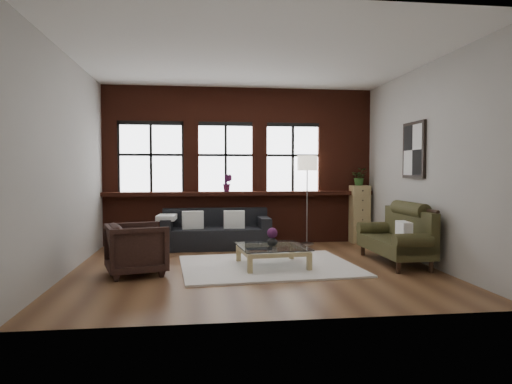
{
  "coord_description": "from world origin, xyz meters",
  "views": [
    {
      "loc": [
        -0.84,
        -6.94,
        1.5
      ],
      "look_at": [
        0.1,
        0.6,
        1.15
      ],
      "focal_mm": 32.0,
      "sensor_mm": 36.0,
      "label": 1
    }
  ],
  "objects": [
    {
      "name": "brick_backwall",
      "position": [
        0.0,
        2.44,
        1.6
      ],
      "size": [
        5.5,
        0.12,
        3.2
      ],
      "primitive_type": null,
      "color": "#4E1E12",
      "rests_on": "floor"
    },
    {
      "name": "wall_poster",
      "position": [
        2.72,
        0.3,
        1.85
      ],
      "size": [
        0.05,
        0.74,
        0.94
      ],
      "primitive_type": null,
      "color": "black",
      "rests_on": "wall_right"
    },
    {
      "name": "ceiling",
      "position": [
        0.0,
        0.0,
        3.2
      ],
      "size": [
        5.5,
        5.5,
        0.0
      ],
      "primitive_type": "plane",
      "rotation": [
        3.14,
        0.0,
        0.0
      ],
      "color": "white",
      "rests_on": "ground"
    },
    {
      "name": "potted_plant_top",
      "position": [
        2.49,
        2.24,
        1.38
      ],
      "size": [
        0.41,
        0.39,
        0.36
      ],
      "primitive_type": "imported",
      "rotation": [
        0.0,
        0.0,
        -0.4
      ],
      "color": "#2D5923",
      "rests_on": "drawer_chest"
    },
    {
      "name": "armchair",
      "position": [
        -1.75,
        -0.24,
        0.37
      ],
      "size": [
        1.02,
        1.0,
        0.75
      ],
      "primitive_type": "imported",
      "rotation": [
        0.0,
        0.0,
        1.86
      ],
      "color": "black",
      "rests_on": "floor"
    },
    {
      "name": "shag_rug",
      "position": [
        0.22,
        0.07,
        0.01
      ],
      "size": [
        2.83,
        2.3,
        0.03
      ],
      "primitive_type": "cube",
      "rotation": [
        0.0,
        0.0,
        0.08
      ],
      "color": "silver",
      "rests_on": "floor"
    },
    {
      "name": "wall_right",
      "position": [
        2.75,
        0.0,
        1.6
      ],
      "size": [
        0.0,
        5.0,
        5.0
      ],
      "primitive_type": "plane",
      "rotation": [
        1.57,
        0.0,
        -1.57
      ],
      "color": "#A9A69D",
      "rests_on": "ground"
    },
    {
      "name": "window_right",
      "position": [
        1.1,
        2.45,
        1.75
      ],
      "size": [
        1.38,
        0.1,
        1.5
      ],
      "primitive_type": null,
      "color": "black",
      "rests_on": "brick_backwall"
    },
    {
      "name": "wall_back",
      "position": [
        0.0,
        2.5,
        1.6
      ],
      "size": [
        5.5,
        0.0,
        5.5
      ],
      "primitive_type": "plane",
      "rotation": [
        1.57,
        0.0,
        0.0
      ],
      "color": "#A9A69D",
      "rests_on": "ground"
    },
    {
      "name": "floor_lamp",
      "position": [
        1.33,
        2.1,
        0.98
      ],
      "size": [
        0.4,
        0.4,
        1.96
      ],
      "primitive_type": null,
      "color": "#A5A5A8",
      "rests_on": "floor"
    },
    {
      "name": "floor",
      "position": [
        0.0,
        0.0,
        0.0
      ],
      "size": [
        5.5,
        5.5,
        0.0
      ],
      "primitive_type": "plane",
      "color": "brown",
      "rests_on": "ground"
    },
    {
      "name": "flowers",
      "position": [
        0.28,
        0.03,
        0.54
      ],
      "size": [
        0.16,
        0.16,
        0.16
      ],
      "primitive_type": "sphere",
      "color": "#511C4B",
      "rests_on": "vase"
    },
    {
      "name": "pillow_a",
      "position": [
        -0.97,
        1.8,
        0.57
      ],
      "size": [
        0.41,
        0.19,
        0.34
      ],
      "primitive_type": "cube",
      "rotation": [
        0.0,
        0.0,
        0.12
      ],
      "color": "white",
      "rests_on": "dark_sofa"
    },
    {
      "name": "pillow_b",
      "position": [
        -0.18,
        1.8,
        0.57
      ],
      "size": [
        0.4,
        0.15,
        0.34
      ],
      "primitive_type": "cube",
      "rotation": [
        0.0,
        0.0,
        -0.03
      ],
      "color": "white",
      "rests_on": "dark_sofa"
    },
    {
      "name": "coffee_table",
      "position": [
        0.28,
        0.03,
        0.16
      ],
      "size": [
        1.12,
        1.12,
        0.35
      ],
      "primitive_type": null,
      "rotation": [
        0.0,
        0.0,
        0.1
      ],
      "color": "tan",
      "rests_on": "shag_rug"
    },
    {
      "name": "window_left",
      "position": [
        -1.8,
        2.45,
        1.75
      ],
      "size": [
        1.38,
        0.1,
        1.5
      ],
      "primitive_type": null,
      "color": "black",
      "rests_on": "brick_backwall"
    },
    {
      "name": "wall_left",
      "position": [
        -2.75,
        0.0,
        1.6
      ],
      "size": [
        0.0,
        5.0,
        5.0
      ],
      "primitive_type": "plane",
      "rotation": [
        1.57,
        0.0,
        1.57
      ],
      "color": "#A9A69D",
      "rests_on": "ground"
    },
    {
      "name": "vase",
      "position": [
        0.28,
        0.03,
        0.42
      ],
      "size": [
        0.19,
        0.19,
        0.17
      ],
      "primitive_type": "imported",
      "rotation": [
        0.0,
        0.0,
        -0.22
      ],
      "color": "#B2B2B2",
      "rests_on": "coffee_table"
    },
    {
      "name": "window_mid",
      "position": [
        -0.3,
        2.45,
        1.75
      ],
      "size": [
        1.38,
        0.1,
        1.5
      ],
      "primitive_type": null,
      "color": "black",
      "rests_on": "brick_backwall"
    },
    {
      "name": "sill_plant",
      "position": [
        -0.27,
        2.32,
        1.26
      ],
      "size": [
        0.24,
        0.22,
        0.36
      ],
      "primitive_type": "imported",
      "rotation": [
        0.0,
        0.0,
        -0.41
      ],
      "color": "#511C4B",
      "rests_on": "sill_ledge"
    },
    {
      "name": "vintage_settee",
      "position": [
        2.3,
        0.09,
        0.46
      ],
      "size": [
        0.76,
        1.71,
        0.91
      ],
      "primitive_type": null,
      "color": "#343218",
      "rests_on": "floor"
    },
    {
      "name": "dark_sofa",
      "position": [
        -0.52,
        1.9,
        0.38
      ],
      "size": [
        2.08,
        0.84,
        0.75
      ],
      "primitive_type": null,
      "color": "black",
      "rests_on": "floor"
    },
    {
      "name": "wall_front",
      "position": [
        0.0,
        -2.5,
        1.6
      ],
      "size": [
        5.5,
        0.0,
        5.5
      ],
      "primitive_type": "plane",
      "rotation": [
        -1.57,
        0.0,
        0.0
      ],
      "color": "#A9A69D",
      "rests_on": "ground"
    },
    {
      "name": "sill_ledge",
      "position": [
        0.0,
        2.35,
        1.04
      ],
      "size": [
        5.5,
        0.3,
        0.08
      ],
      "primitive_type": "cube",
      "color": "#4E1E12",
      "rests_on": "brick_backwall"
    },
    {
      "name": "drawer_chest",
      "position": [
        2.49,
        2.24,
        0.6
      ],
      "size": [
        0.37,
        0.37,
        1.2
      ],
      "primitive_type": "cube",
      "color": "tan",
      "rests_on": "floor"
    },
    {
      "name": "pillow_settee",
      "position": [
        2.22,
        -0.43,
        0.57
      ],
      "size": [
        0.18,
        0.39,
        0.34
      ],
      "primitive_type": "cube",
      "rotation": [
        0.0,
        0.0,
        -0.1
      ],
      "color": "white",
      "rests_on": "vintage_settee"
    }
  ]
}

